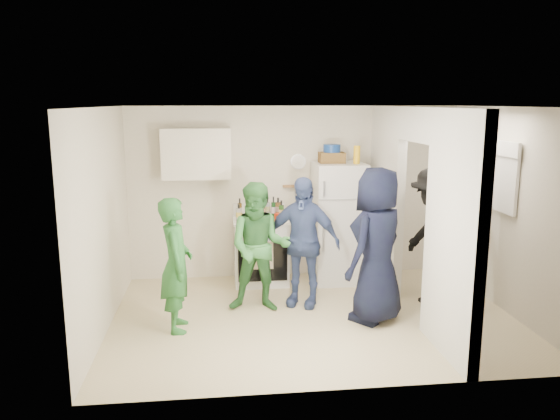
% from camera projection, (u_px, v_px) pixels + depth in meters
% --- Properties ---
extents(floor, '(4.80, 4.80, 0.00)m').
position_uv_depth(floor, '(314.00, 317.00, 6.59)').
color(floor, beige).
rests_on(floor, ground).
extents(wall_back, '(4.80, 0.00, 4.80)m').
position_uv_depth(wall_back, '(294.00, 192.00, 8.00)').
color(wall_back, silver).
rests_on(wall_back, floor).
extents(wall_front, '(4.80, 0.00, 4.80)m').
position_uv_depth(wall_front, '(350.00, 256.00, 4.69)').
color(wall_front, silver).
rests_on(wall_front, floor).
extents(wall_left, '(0.00, 3.40, 3.40)m').
position_uv_depth(wall_left, '(103.00, 221.00, 6.08)').
color(wall_left, silver).
rests_on(wall_left, floor).
extents(wall_right, '(0.00, 3.40, 3.40)m').
position_uv_depth(wall_right, '(510.00, 211.00, 6.62)').
color(wall_right, silver).
rests_on(wall_right, floor).
extents(ceiling, '(4.80, 4.80, 0.00)m').
position_uv_depth(ceiling, '(316.00, 107.00, 6.10)').
color(ceiling, white).
rests_on(ceiling, wall_back).
extents(partition_pier_back, '(0.12, 1.20, 2.50)m').
position_uv_depth(partition_pier_back, '(386.00, 198.00, 7.55)').
color(partition_pier_back, silver).
rests_on(partition_pier_back, floor).
extents(partition_pier_front, '(0.12, 1.20, 2.50)m').
position_uv_depth(partition_pier_front, '(454.00, 236.00, 5.41)').
color(partition_pier_front, silver).
rests_on(partition_pier_front, floor).
extents(partition_header, '(0.12, 1.00, 0.40)m').
position_uv_depth(partition_header, '(419.00, 124.00, 6.28)').
color(partition_header, silver).
rests_on(partition_header, partition_pier_back).
extents(stove, '(0.78, 0.65, 0.93)m').
position_uv_depth(stove, '(261.00, 251.00, 7.78)').
color(stove, white).
rests_on(stove, floor).
extents(upper_cabinet, '(0.95, 0.34, 0.70)m').
position_uv_depth(upper_cabinet, '(196.00, 154.00, 7.55)').
color(upper_cabinet, silver).
rests_on(upper_cabinet, wall_back).
extents(fridge, '(0.70, 0.68, 1.71)m').
position_uv_depth(fridge, '(338.00, 223.00, 7.80)').
color(fridge, silver).
rests_on(fridge, floor).
extents(wicker_basket, '(0.35, 0.25, 0.15)m').
position_uv_depth(wicker_basket, '(332.00, 158.00, 7.65)').
color(wicker_basket, brown).
rests_on(wicker_basket, fridge).
extents(blue_bowl, '(0.24, 0.24, 0.11)m').
position_uv_depth(blue_bowl, '(332.00, 148.00, 7.63)').
color(blue_bowl, navy).
rests_on(blue_bowl, wicker_basket).
extents(yellow_cup_stack_top, '(0.09, 0.09, 0.25)m').
position_uv_depth(yellow_cup_stack_top, '(357.00, 155.00, 7.53)').
color(yellow_cup_stack_top, yellow).
rests_on(yellow_cup_stack_top, fridge).
extents(wall_clock, '(0.22, 0.02, 0.22)m').
position_uv_depth(wall_clock, '(298.00, 162.00, 7.90)').
color(wall_clock, white).
rests_on(wall_clock, wall_back).
extents(spice_shelf, '(0.35, 0.08, 0.03)m').
position_uv_depth(spice_shelf, '(295.00, 186.00, 7.94)').
color(spice_shelf, olive).
rests_on(spice_shelf, wall_back).
extents(nook_window, '(0.03, 0.70, 0.80)m').
position_uv_depth(nook_window, '(502.00, 176.00, 6.73)').
color(nook_window, black).
rests_on(nook_window, wall_right).
extents(nook_window_frame, '(0.04, 0.76, 0.86)m').
position_uv_depth(nook_window_frame, '(501.00, 176.00, 6.73)').
color(nook_window_frame, white).
rests_on(nook_window_frame, wall_right).
extents(nook_valance, '(0.04, 0.82, 0.18)m').
position_uv_depth(nook_valance, '(501.00, 148.00, 6.66)').
color(nook_valance, white).
rests_on(nook_valance, wall_right).
extents(yellow_cup_stack_stove, '(0.09, 0.09, 0.25)m').
position_uv_depth(yellow_cup_stack_stove, '(253.00, 214.00, 7.43)').
color(yellow_cup_stack_stove, yellow).
rests_on(yellow_cup_stack_stove, stove).
extents(red_cup, '(0.09, 0.09, 0.12)m').
position_uv_depth(red_cup, '(278.00, 217.00, 7.50)').
color(red_cup, red).
rests_on(red_cup, stove).
extents(person_green_left, '(0.39, 0.57, 1.53)m').
position_uv_depth(person_green_left, '(176.00, 265.00, 6.11)').
color(person_green_left, '#2D7031').
rests_on(person_green_left, floor).
extents(person_green_center, '(0.87, 0.73, 1.61)m').
position_uv_depth(person_green_center, '(259.00, 247.00, 6.68)').
color(person_green_center, '#40863B').
rests_on(person_green_center, floor).
extents(person_denim, '(1.05, 0.78, 1.65)m').
position_uv_depth(person_denim, '(302.00, 242.00, 6.86)').
color(person_denim, '#3B4481').
rests_on(person_denim, floor).
extents(person_navy, '(1.05, 1.03, 1.83)m').
position_uv_depth(person_navy, '(377.00, 245.00, 6.34)').
color(person_navy, black).
rests_on(person_navy, floor).
extents(person_nook, '(0.76, 1.20, 1.77)m').
position_uv_depth(person_nook, '(434.00, 238.00, 6.82)').
color(person_nook, black).
rests_on(person_nook, floor).
extents(bottle_a, '(0.06, 0.06, 0.28)m').
position_uv_depth(bottle_a, '(240.00, 208.00, 7.74)').
color(bottle_a, brown).
rests_on(bottle_a, stove).
extents(bottle_b, '(0.07, 0.07, 0.25)m').
position_uv_depth(bottle_b, '(249.00, 211.00, 7.58)').
color(bottle_b, '#174416').
rests_on(bottle_b, stove).
extents(bottle_c, '(0.07, 0.07, 0.32)m').
position_uv_depth(bottle_c, '(255.00, 206.00, 7.80)').
color(bottle_c, silver).
rests_on(bottle_c, stove).
extents(bottle_d, '(0.06, 0.06, 0.30)m').
position_uv_depth(bottle_d, '(263.00, 209.00, 7.61)').
color(bottle_d, '#5A410F').
rests_on(bottle_d, stove).
extents(bottle_e, '(0.07, 0.07, 0.27)m').
position_uv_depth(bottle_e, '(267.00, 207.00, 7.86)').
color(bottle_e, '#939AA3').
rests_on(bottle_e, stove).
extents(bottle_f, '(0.06, 0.06, 0.32)m').
position_uv_depth(bottle_f, '(273.00, 208.00, 7.68)').
color(bottle_f, '#143918').
rests_on(bottle_f, stove).
extents(bottle_g, '(0.08, 0.08, 0.28)m').
position_uv_depth(bottle_g, '(278.00, 207.00, 7.83)').
color(bottle_g, brown).
rests_on(bottle_g, stove).
extents(bottle_h, '(0.08, 0.08, 0.24)m').
position_uv_depth(bottle_h, '(239.00, 213.00, 7.52)').
color(bottle_h, silver).
rests_on(bottle_h, stove).
extents(bottle_i, '(0.06, 0.06, 0.29)m').
position_uv_depth(bottle_i, '(262.00, 208.00, 7.75)').
color(bottle_i, '#53270E').
rests_on(bottle_i, stove).
extents(bottle_j, '(0.07, 0.07, 0.28)m').
position_uv_depth(bottle_j, '(281.00, 210.00, 7.61)').
color(bottle_j, '#2B5D20').
rests_on(bottle_j, stove).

